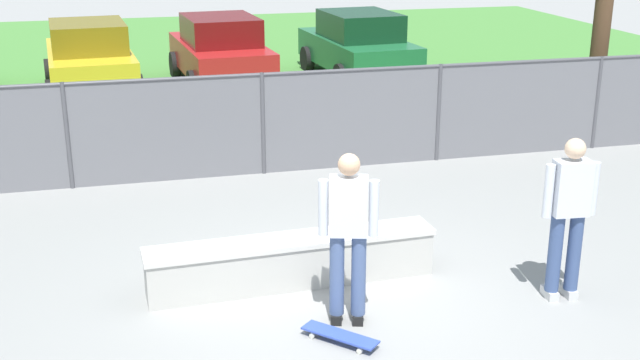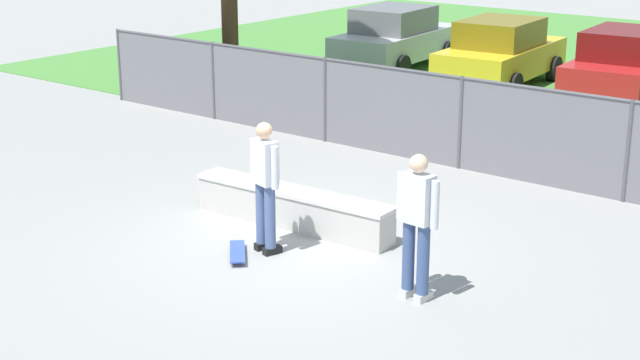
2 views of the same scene
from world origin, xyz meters
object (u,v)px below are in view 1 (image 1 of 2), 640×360
at_px(skateboarder, 348,232).
at_px(car_yellow, 90,58).
at_px(bystander, 569,212).
at_px(skateboard, 340,335).
at_px(car_green, 358,45).
at_px(car_red, 220,50).
at_px(concrete_ledge, 292,261).

xyz_separation_m(skateboarder, car_yellow, (-2.71, 11.84, -0.17)).
height_order(car_yellow, bystander, bystander).
distance_m(skateboard, bystander, 2.79).
relative_size(skateboard, car_green, 0.17).
bearing_deg(skateboard, bystander, 7.30).
height_order(skateboard, car_yellow, car_yellow).
xyz_separation_m(skateboarder, car_red, (0.31, 12.13, -0.17)).
bearing_deg(skateboard, skateboarder, 64.19).
bearing_deg(car_green, skateboard, -107.46).
height_order(skateboard, car_green, car_green).
bearing_deg(bystander, car_yellow, 113.36).
distance_m(concrete_ledge, car_yellow, 11.10).
xyz_separation_m(skateboarder, car_green, (3.74, 12.09, -0.17)).
relative_size(skateboarder, skateboard, 2.53).
bearing_deg(car_red, skateboard, -92.24).
xyz_separation_m(concrete_ledge, bystander, (2.78, -1.05, 0.72)).
distance_m(skateboarder, skateboard, 1.03).
bearing_deg(car_red, skateboarder, -91.44).
height_order(skateboarder, bystander, same).
relative_size(car_yellow, car_red, 1.00).
relative_size(skateboard, car_red, 0.17).
relative_size(skateboard, bystander, 0.40).
bearing_deg(car_red, bystander, -80.14).
bearing_deg(car_yellow, bystander, -66.64).
distance_m(concrete_ledge, car_green, 11.83).
bearing_deg(car_green, concrete_ledge, -110.30).
xyz_separation_m(car_green, bystander, (-1.32, -12.14, 0.17)).
xyz_separation_m(car_red, car_green, (3.43, -0.04, 0.00)).
bearing_deg(car_yellow, skateboard, -78.31).
relative_size(concrete_ledge, car_red, 0.77).
distance_m(car_yellow, car_red, 3.03).
height_order(skateboarder, car_red, skateboarder).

